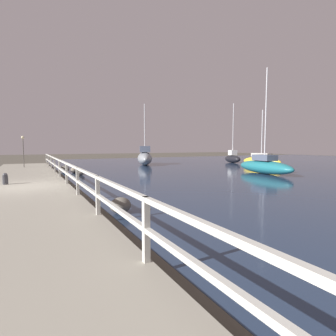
{
  "coord_description": "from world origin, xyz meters",
  "views": [
    {
      "loc": [
        0.33,
        -13.4,
        2.04
      ],
      "look_at": [
        5.65,
        -3.4,
        1.1
      ],
      "focal_mm": 28.0,
      "sensor_mm": 36.0,
      "label": 1
    }
  ],
  "objects": [
    {
      "name": "railing",
      "position": [
        1.9,
        -0.0,
        0.94
      ],
      "size": [
        0.1,
        32.5,
        1.04
      ],
      "color": "beige",
      "rests_on": "dock_walkway"
    },
    {
      "name": "boulder_far_strip",
      "position": [
        2.77,
        8.56,
        0.26
      ],
      "size": [
        0.69,
        0.62,
        0.52
      ],
      "color": "#666056",
      "rests_on": "ground"
    },
    {
      "name": "boulder_near_dock",
      "position": [
        2.74,
        -5.77,
        0.24
      ],
      "size": [
        0.65,
        0.58,
        0.49
      ],
      "color": "#666056",
      "rests_on": "ground"
    },
    {
      "name": "boulder_mid_strip",
      "position": [
        3.6,
        8.5,
        0.14
      ],
      "size": [
        0.38,
        0.34,
        0.28
      ],
      "color": "#666056",
      "rests_on": "ground"
    },
    {
      "name": "dock_lamp",
      "position": [
        -0.09,
        12.52,
        2.24
      ],
      "size": [
        0.26,
        0.26,
        2.71
      ],
      "color": "#514C47",
      "rests_on": "dock_walkway"
    },
    {
      "name": "dock_walkway",
      "position": [
        0.0,
        0.0,
        0.11
      ],
      "size": [
        4.01,
        36.0,
        0.22
      ],
      "color": "gray",
      "rests_on": "ground"
    },
    {
      "name": "sailboat_gray",
      "position": [
        11.63,
        13.3,
        0.85
      ],
      "size": [
        3.62,
        6.09,
        6.65
      ],
      "rotation": [
        0.0,
        0.0,
        -0.37
      ],
      "color": "gray",
      "rests_on": "water_surface"
    },
    {
      "name": "sailboat_teal",
      "position": [
        15.79,
        0.39,
        0.58
      ],
      "size": [
        2.27,
        5.82,
        7.71
      ],
      "rotation": [
        0.0,
        0.0,
        -0.16
      ],
      "color": "#1E707A",
      "rests_on": "water_surface"
    },
    {
      "name": "boulder_water_edge",
      "position": [
        3.4,
        7.67,
        0.23
      ],
      "size": [
        0.61,
        0.55,
        0.46
      ],
      "color": "slate",
      "rests_on": "ground"
    },
    {
      "name": "ground_plane",
      "position": [
        0.0,
        0.0,
        0.0
      ],
      "size": [
        120.0,
        120.0,
        0.0
      ],
      "primitive_type": "plane",
      "color": "#4C473D"
    },
    {
      "name": "sailboat_black",
      "position": [
        22.54,
        11.39,
        0.62
      ],
      "size": [
        1.68,
        3.22,
        7.24
      ],
      "rotation": [
        0.0,
        0.0,
        -0.19
      ],
      "color": "black",
      "rests_on": "water_surface"
    },
    {
      "name": "boulder_downstream",
      "position": [
        3.49,
        5.71,
        0.21
      ],
      "size": [
        0.57,
        0.51,
        0.43
      ],
      "color": "gray",
      "rests_on": "ground"
    },
    {
      "name": "sailboat_yellow",
      "position": [
        20.88,
        5.34,
        0.59
      ],
      "size": [
        1.28,
        4.57,
        5.62
      ],
      "rotation": [
        0.0,
        0.0,
        0.05
      ],
      "color": "gold",
      "rests_on": "water_surface"
    },
    {
      "name": "mooring_bollard",
      "position": [
        -0.72,
        1.22,
        0.5
      ],
      "size": [
        0.24,
        0.24,
        0.55
      ],
      "color": "#333338",
      "rests_on": "dock_walkway"
    },
    {
      "name": "boulder_upstream",
      "position": [
        3.54,
        8.08,
        0.24
      ],
      "size": [
        0.64,
        0.58,
        0.48
      ],
      "color": "slate",
      "rests_on": "ground"
    }
  ]
}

